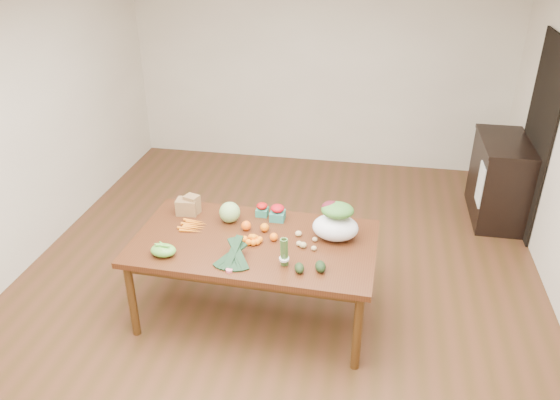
% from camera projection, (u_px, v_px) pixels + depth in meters
% --- Properties ---
extents(floor, '(6.00, 6.00, 0.00)m').
position_uv_depth(floor, '(277.00, 283.00, 5.21)').
color(floor, brown).
rests_on(floor, ground).
extents(room_walls, '(5.02, 6.02, 2.70)m').
position_uv_depth(room_walls, '(277.00, 153.00, 4.58)').
color(room_walls, white).
rests_on(room_walls, floor).
extents(dining_table, '(2.02, 1.16, 0.75)m').
position_uv_depth(dining_table, '(255.00, 278.00, 4.66)').
color(dining_table, '#44230F').
rests_on(dining_table, floor).
extents(doorway_dark, '(0.02, 1.00, 2.10)m').
position_uv_depth(doorway_dark, '(537.00, 137.00, 5.72)').
color(doorway_dark, black).
rests_on(doorway_dark, floor).
extents(cabinet, '(0.52, 1.02, 0.94)m').
position_uv_depth(cabinet, '(499.00, 179.00, 6.16)').
color(cabinet, black).
rests_on(cabinet, floor).
extents(dish_towel, '(0.02, 0.28, 0.45)m').
position_uv_depth(dish_towel, '(480.00, 184.00, 5.86)').
color(dish_towel, white).
rests_on(dish_towel, cabinet).
extents(paper_bag, '(0.25, 0.21, 0.17)m').
position_uv_depth(paper_bag, '(187.00, 205.00, 4.84)').
color(paper_bag, olive).
rests_on(paper_bag, dining_table).
extents(cabbage, '(0.18, 0.18, 0.18)m').
position_uv_depth(cabbage, '(230.00, 212.00, 4.72)').
color(cabbage, '#89B96B').
rests_on(cabbage, dining_table).
extents(strawberry_basket_a, '(0.11, 0.11, 0.09)m').
position_uv_depth(strawberry_basket_a, '(262.00, 210.00, 4.84)').
color(strawberry_basket_a, red).
rests_on(strawberry_basket_a, dining_table).
extents(strawberry_basket_b, '(0.13, 0.13, 0.11)m').
position_uv_depth(strawberry_basket_b, '(278.00, 214.00, 4.76)').
color(strawberry_basket_b, red).
rests_on(strawberry_basket_b, dining_table).
extents(orange_a, '(0.08, 0.08, 0.08)m').
position_uv_depth(orange_a, '(246.00, 226.00, 4.61)').
color(orange_a, orange).
rests_on(orange_a, dining_table).
extents(orange_b, '(0.07, 0.07, 0.07)m').
position_uv_depth(orange_b, '(265.00, 227.00, 4.59)').
color(orange_b, orange).
rests_on(orange_b, dining_table).
extents(orange_c, '(0.07, 0.07, 0.07)m').
position_uv_depth(orange_c, '(274.00, 237.00, 4.47)').
color(orange_c, orange).
rests_on(orange_c, dining_table).
extents(mandarin_cluster, '(0.19, 0.19, 0.09)m').
position_uv_depth(mandarin_cluster, '(254.00, 239.00, 4.43)').
color(mandarin_cluster, '#FF9C0F').
rests_on(mandarin_cluster, dining_table).
extents(carrots, '(0.23, 0.22, 0.03)m').
position_uv_depth(carrots, '(193.00, 226.00, 4.66)').
color(carrots, '#E15912').
rests_on(carrots, dining_table).
extents(snap_pea_bag, '(0.20, 0.15, 0.09)m').
position_uv_depth(snap_pea_bag, '(163.00, 250.00, 4.27)').
color(snap_pea_bag, '#64B03B').
rests_on(snap_pea_bag, dining_table).
extents(kale_bunch, '(0.33, 0.41, 0.16)m').
position_uv_depth(kale_bunch, '(233.00, 255.00, 4.14)').
color(kale_bunch, black).
rests_on(kale_bunch, dining_table).
extents(asparagus_bundle, '(0.08, 0.12, 0.26)m').
position_uv_depth(asparagus_bundle, '(284.00, 252.00, 4.10)').
color(asparagus_bundle, '#46803A').
rests_on(asparagus_bundle, dining_table).
extents(potato_a, '(0.05, 0.04, 0.04)m').
position_uv_depth(potato_a, '(299.00, 244.00, 4.40)').
color(potato_a, tan).
rests_on(potato_a, dining_table).
extents(potato_b, '(0.06, 0.05, 0.05)m').
position_uv_depth(potato_b, '(303.00, 245.00, 4.37)').
color(potato_b, tan).
rests_on(potato_b, dining_table).
extents(potato_c, '(0.05, 0.04, 0.04)m').
position_uv_depth(potato_c, '(315.00, 239.00, 4.46)').
color(potato_c, tan).
rests_on(potato_c, dining_table).
extents(potato_d, '(0.06, 0.05, 0.05)m').
position_uv_depth(potato_d, '(298.00, 234.00, 4.53)').
color(potato_d, '#DBB67E').
rests_on(potato_d, dining_table).
extents(potato_e, '(0.05, 0.04, 0.04)m').
position_uv_depth(potato_e, '(314.00, 248.00, 4.34)').
color(potato_e, tan).
rests_on(potato_e, dining_table).
extents(avocado_a, '(0.10, 0.12, 0.07)m').
position_uv_depth(avocado_a, '(299.00, 268.00, 4.07)').
color(avocado_a, black).
rests_on(avocado_a, dining_table).
extents(avocado_b, '(0.11, 0.14, 0.08)m').
position_uv_depth(avocado_b, '(320.00, 266.00, 4.08)').
color(avocado_b, black).
rests_on(avocado_b, dining_table).
extents(salad_bag, '(0.39, 0.30, 0.29)m').
position_uv_depth(salad_bag, '(336.00, 223.00, 4.44)').
color(salad_bag, white).
rests_on(salad_bag, dining_table).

